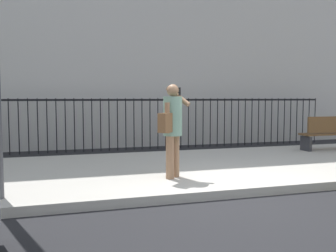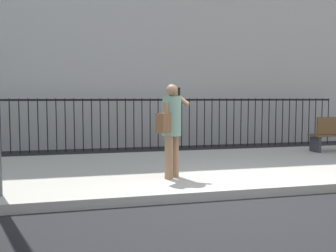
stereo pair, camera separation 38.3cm
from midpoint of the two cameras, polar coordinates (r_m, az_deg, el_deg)
ground_plane at (r=6.04m, az=13.34°, el=-11.10°), size 60.00×60.00×0.00m
sidewalk at (r=8.00m, az=6.22°, el=-6.64°), size 28.00×4.40×0.15m
iron_fence at (r=11.42m, az=0.03°, el=1.46°), size 12.03×0.04×1.60m
pedestrian_on_phone at (r=6.55m, az=2.16°, el=0.33°), size 0.69×0.68×1.70m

